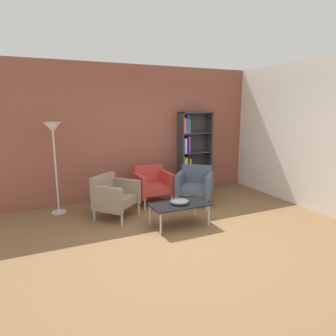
{
  "coord_description": "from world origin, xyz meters",
  "views": [
    {
      "loc": [
        -2.13,
        -3.85,
        2.03
      ],
      "look_at": [
        0.03,
        0.84,
        0.95
      ],
      "focal_mm": 31.72,
      "sensor_mm": 36.0,
      "label": 1
    }
  ],
  "objects_px": {
    "armchair_corner_red": "(195,184)",
    "armchair_by_bookshelf": "(114,195)",
    "bookshelf_tall": "(191,154)",
    "decorative_bowl": "(179,202)",
    "armchair_near_window": "(152,184)",
    "coffee_table_low": "(179,205)",
    "floor_lamp_torchiere": "(53,138)"
  },
  "relations": [
    {
      "from": "decorative_bowl",
      "to": "armchair_by_bookshelf",
      "type": "height_order",
      "value": "armchair_by_bookshelf"
    },
    {
      "from": "armchair_near_window",
      "to": "coffee_table_low",
      "type": "bearing_deg",
      "value": -91.89
    },
    {
      "from": "armchair_near_window",
      "to": "armchair_by_bookshelf",
      "type": "height_order",
      "value": "same"
    },
    {
      "from": "coffee_table_low",
      "to": "floor_lamp_torchiere",
      "type": "bearing_deg",
      "value": 139.9
    },
    {
      "from": "armchair_corner_red",
      "to": "floor_lamp_torchiere",
      "type": "bearing_deg",
      "value": -153.33
    },
    {
      "from": "armchair_corner_red",
      "to": "armchair_by_bookshelf",
      "type": "distance_m",
      "value": 1.77
    },
    {
      "from": "decorative_bowl",
      "to": "armchair_near_window",
      "type": "xyz_separation_m",
      "value": [
        0.04,
        1.37,
        -0.02
      ]
    },
    {
      "from": "bookshelf_tall",
      "to": "armchair_corner_red",
      "type": "bearing_deg",
      "value": -113.41
    },
    {
      "from": "armchair_corner_red",
      "to": "armchair_by_bookshelf",
      "type": "height_order",
      "value": "same"
    },
    {
      "from": "coffee_table_low",
      "to": "armchair_by_bookshelf",
      "type": "relative_size",
      "value": 1.05
    },
    {
      "from": "coffee_table_low",
      "to": "armchair_near_window",
      "type": "distance_m",
      "value": 1.37
    },
    {
      "from": "armchair_near_window",
      "to": "armchair_corner_red",
      "type": "xyz_separation_m",
      "value": [
        0.82,
        -0.4,
        0.0
      ]
    },
    {
      "from": "armchair_corner_red",
      "to": "floor_lamp_torchiere",
      "type": "height_order",
      "value": "floor_lamp_torchiere"
    },
    {
      "from": "armchair_corner_red",
      "to": "floor_lamp_torchiere",
      "type": "relative_size",
      "value": 0.55
    },
    {
      "from": "bookshelf_tall",
      "to": "decorative_bowl",
      "type": "distance_m",
      "value": 2.22
    },
    {
      "from": "coffee_table_low",
      "to": "floor_lamp_torchiere",
      "type": "relative_size",
      "value": 0.57
    },
    {
      "from": "bookshelf_tall",
      "to": "decorative_bowl",
      "type": "xyz_separation_m",
      "value": [
        -1.21,
        -1.79,
        -0.49
      ]
    },
    {
      "from": "armchair_near_window",
      "to": "armchair_by_bookshelf",
      "type": "bearing_deg",
      "value": -153.74
    },
    {
      "from": "armchair_near_window",
      "to": "armchair_by_bookshelf",
      "type": "relative_size",
      "value": 0.82
    },
    {
      "from": "armchair_corner_red",
      "to": "armchair_by_bookshelf",
      "type": "xyz_separation_m",
      "value": [
        -1.77,
        -0.07,
        0.0
      ]
    },
    {
      "from": "armchair_near_window",
      "to": "bookshelf_tall",
      "type": "bearing_deg",
      "value": 19.33
    },
    {
      "from": "floor_lamp_torchiere",
      "to": "decorative_bowl",
      "type": "bearing_deg",
      "value": -40.1
    },
    {
      "from": "bookshelf_tall",
      "to": "decorative_bowl",
      "type": "relative_size",
      "value": 5.94
    },
    {
      "from": "armchair_near_window",
      "to": "armchair_by_bookshelf",
      "type": "xyz_separation_m",
      "value": [
        -0.95,
        -0.48,
        0.0
      ]
    },
    {
      "from": "armchair_near_window",
      "to": "floor_lamp_torchiere",
      "type": "xyz_separation_m",
      "value": [
        -1.87,
        0.18,
        1.03
      ]
    },
    {
      "from": "bookshelf_tall",
      "to": "armchair_corner_red",
      "type": "height_order",
      "value": "bookshelf_tall"
    },
    {
      "from": "armchair_by_bookshelf",
      "to": "floor_lamp_torchiere",
      "type": "relative_size",
      "value": 0.55
    },
    {
      "from": "coffee_table_low",
      "to": "decorative_bowl",
      "type": "height_order",
      "value": "decorative_bowl"
    },
    {
      "from": "bookshelf_tall",
      "to": "armchair_near_window",
      "type": "bearing_deg",
      "value": -160.29
    },
    {
      "from": "armchair_by_bookshelf",
      "to": "floor_lamp_torchiere",
      "type": "distance_m",
      "value": 1.53
    },
    {
      "from": "armchair_corner_red",
      "to": "armchair_near_window",
      "type": "bearing_deg",
      "value": -167.24
    },
    {
      "from": "armchair_corner_red",
      "to": "armchair_by_bookshelf",
      "type": "relative_size",
      "value": 1.0
    }
  ]
}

